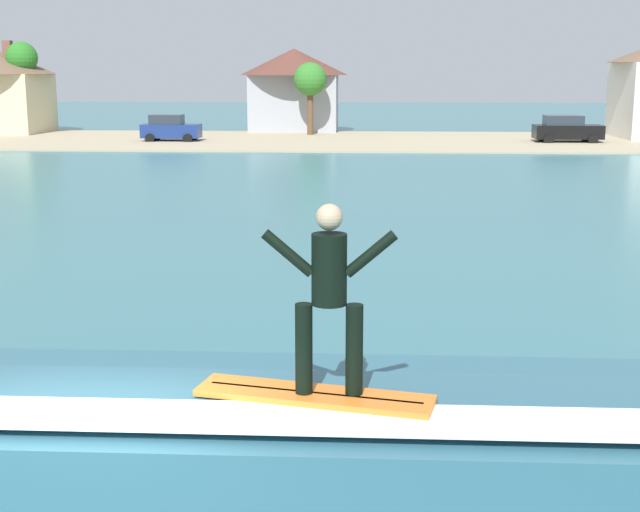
{
  "coord_description": "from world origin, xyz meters",
  "views": [
    {
      "loc": [
        2.52,
        -7.07,
        4.84
      ],
      "look_at": [
        1.79,
        6.24,
        2.07
      ],
      "focal_mm": 50.51,
      "sensor_mm": 36.0,
      "label": 1
    }
  ],
  "objects": [
    {
      "name": "wave_crest",
      "position": [
        1.79,
        1.33,
        0.87
      ],
      "size": [
        10.01,
        2.82,
        1.86
      ],
      "color": "#2F5F6F",
      "rests_on": "ground_plane"
    },
    {
      "name": "surfboard",
      "position": [
        2.04,
        0.78,
        1.89
      ],
      "size": [
        2.27,
        0.97,
        0.06
      ],
      "color": "orange",
      "rests_on": "wave_crest"
    },
    {
      "name": "tree_tall_bare",
      "position": [
        -23.35,
        59.98,
        5.48
      ],
      "size": [
        2.34,
        2.34,
        6.86
      ],
      "color": "brown",
      "rests_on": "ground_plane"
    },
    {
      "name": "tree_short_bushy",
      "position": [
        -1.85,
        59.72,
        4.03
      ],
      "size": [
        2.42,
        2.42,
        5.36
      ],
      "color": "brown",
      "rests_on": "ground_plane"
    },
    {
      "name": "house_small_cottage",
      "position": [
        -3.4,
        63.97,
        3.81
      ],
      "size": [
        8.36,
        8.36,
        6.43
      ],
      "color": "#9EA3AD",
      "rests_on": "ground_plane"
    },
    {
      "name": "shoreline_bank",
      "position": [
        0.0,
        54.98,
        0.05
      ],
      "size": [
        120.0,
        17.38,
        0.11
      ],
      "color": "tan",
      "rests_on": "ground_plane"
    },
    {
      "name": "surfer",
      "position": [
        2.17,
        0.77,
        2.91
      ],
      "size": [
        1.22,
        0.32,
        1.76
      ],
      "color": "black",
      "rests_on": "surfboard"
    },
    {
      "name": "car_far_shore",
      "position": [
        15.63,
        54.02,
        0.95
      ],
      "size": [
        4.45,
        2.28,
        1.86
      ],
      "color": "black",
      "rests_on": "ground_plane"
    },
    {
      "name": "car_near_shore",
      "position": [
        -10.93,
        53.48,
        0.94
      ],
      "size": [
        3.92,
        2.03,
        1.86
      ],
      "color": "navy",
      "rests_on": "ground_plane"
    }
  ]
}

